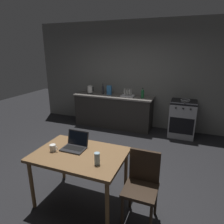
{
  "coord_description": "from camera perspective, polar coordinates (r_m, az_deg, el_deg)",
  "views": [
    {
      "loc": [
        1.38,
        -2.83,
        2.06
      ],
      "look_at": [
        0.05,
        0.6,
        0.9
      ],
      "focal_mm": 31.93,
      "sensor_mm": 36.0,
      "label": 1
    }
  ],
  "objects": [
    {
      "name": "cereal_box",
      "position": [
        5.46,
        -0.81,
        6.29
      ],
      "size": [
        0.13,
        0.05,
        0.25
      ],
      "color": "#3372B2",
      "rests_on": "kitchen_counter"
    },
    {
      "name": "electric_kettle",
      "position": [
        5.68,
        -6.27,
        6.41
      ],
      "size": [
        0.18,
        0.15,
        0.22
      ],
      "color": "black",
      "rests_on": "kitchen_counter"
    },
    {
      "name": "dish_rack",
      "position": [
        5.28,
        4.53,
        4.99
      ],
      "size": [
        0.34,
        0.26,
        0.21
      ],
      "color": "silver",
      "rests_on": "kitchen_counter"
    },
    {
      "name": "drinking_glass",
      "position": [
        2.44,
        -4.29,
        -13.16
      ],
      "size": [
        0.07,
        0.07,
        0.15
      ],
      "color": "#99B7C6",
      "rests_on": "dining_table"
    },
    {
      "name": "bottle",
      "position": [
        5.12,
        8.74,
        5.31
      ],
      "size": [
        0.08,
        0.08,
        0.26
      ],
      "color": "#19592D",
      "rests_on": "kitchen_counter"
    },
    {
      "name": "bottle_b",
      "position": [
        5.59,
        -2.61,
        6.6
      ],
      "size": [
        0.06,
        0.06,
        0.28
      ],
      "color": "#2D2D33",
      "rests_on": "kitchen_counter"
    },
    {
      "name": "coffee_mug",
      "position": [
        2.85,
        -16.54,
        -9.82
      ],
      "size": [
        0.12,
        0.08,
        0.09
      ],
      "color": "silver",
      "rests_on": "dining_table"
    },
    {
      "name": "kitchen_counter",
      "position": [
        5.53,
        0.42,
        0.41
      ],
      "size": [
        2.16,
        0.64,
        0.88
      ],
      "color": "#282623",
      "rests_on": "ground_plane"
    },
    {
      "name": "frying_pan",
      "position": [
        5.05,
        20.25,
        3.11
      ],
      "size": [
        0.22,
        0.39,
        0.05
      ],
      "color": "gray",
      "rests_on": "stove_oven"
    },
    {
      "name": "stove_oven",
      "position": [
        5.2,
        19.47,
        -1.77
      ],
      "size": [
        0.6,
        0.62,
        0.88
      ],
      "color": "gray",
      "rests_on": "ground_plane"
    },
    {
      "name": "dining_table",
      "position": [
        2.77,
        -9.21,
        -12.97
      ],
      "size": [
        1.2,
        0.83,
        0.75
      ],
      "color": "brown",
      "rests_on": "ground_plane"
    },
    {
      "name": "laptop",
      "position": [
        2.85,
        -10.5,
        -9.37
      ],
      "size": [
        0.32,
        0.28,
        0.22
      ],
      "rotation": [
        0.0,
        0.0,
        0.19
      ],
      "color": "#232326",
      "rests_on": "dining_table"
    },
    {
      "name": "chair",
      "position": [
        2.61,
        8.62,
        -19.14
      ],
      "size": [
        0.4,
        0.4,
        0.89
      ],
      "rotation": [
        0.0,
        0.0,
        -0.12
      ],
      "color": "#2D2116",
      "rests_on": "ground_plane"
    },
    {
      "name": "ground_plane",
      "position": [
        3.77,
        -4.21,
        -15.82
      ],
      "size": [
        12.0,
        12.0,
        0.0
      ],
      "primitive_type": "plane",
      "color": "black"
    },
    {
      "name": "back_wall",
      "position": [
        5.44,
        9.74,
        10.19
      ],
      "size": [
        6.4,
        0.1,
        2.8
      ],
      "primitive_type": "cube",
      "color": "slate",
      "rests_on": "ground_plane"
    }
  ]
}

